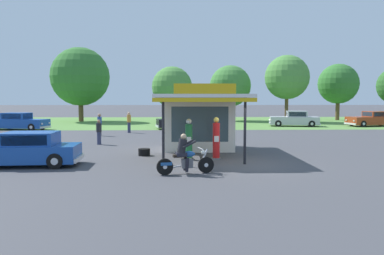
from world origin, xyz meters
TOP-DOWN VIEW (x-y plane):
  - ground_plane at (0.00, 0.00)m, footprint 300.00×300.00m
  - grass_verge_strip at (0.00, 30.00)m, footprint 120.00×24.00m
  - service_station_kiosk at (-1.79, 4.53)m, footprint 4.53×7.37m
  - gas_pump_nearside at (-2.45, 1.09)m, footprint 0.44×0.44m
  - gas_pump_offside at (-1.14, 1.09)m, footprint 0.44×0.44m
  - motorcycle_with_rider at (-2.69, -2.30)m, footprint 2.25×0.79m
  - featured_classic_sedan at (-9.64, -0.29)m, footprint 5.02×2.12m
  - parked_car_back_row_left at (-17.88, 18.89)m, footprint 5.58×2.87m
  - parked_car_back_row_centre_right at (9.21, 22.55)m, footprint 5.38×2.80m
  - parked_car_back_row_far_right at (-2.69, 19.55)m, footprint 5.25×2.77m
  - parked_car_back_row_right at (17.55, 22.47)m, footprint 5.68×3.00m
  - bystander_admiring_sedan at (-7.21, 15.49)m, footprint 0.34×0.34m
  - bystander_leaning_by_kiosk at (-8.02, 7.27)m, footprint 0.34×0.34m
  - bystander_chatting_near_pumps at (-9.16, 12.89)m, footprint 0.34×0.34m
  - tree_oak_distant_spare at (-15.39, 31.65)m, footprint 7.32×7.32m
  - tree_oak_left at (18.45, 33.55)m, footprint 5.35×5.35m
  - tree_oak_far_right at (10.43, 29.87)m, footprint 5.47×5.47m
  - tree_oak_centre at (3.70, 32.37)m, footprint 5.36×5.36m
  - tree_oak_right at (-3.66, 29.56)m, footprint 4.94×5.01m
  - spare_tire_stack at (-4.71, 2.51)m, footprint 0.60×0.60m

SIDE VIEW (x-z plane):
  - ground_plane at x=0.00m, z-range 0.00..0.00m
  - grass_verge_strip at x=0.00m, z-range 0.00..0.01m
  - spare_tire_stack at x=-4.71m, z-range 0.00..0.36m
  - motorcycle_with_rider at x=-2.69m, z-range -0.14..1.44m
  - featured_classic_sedan at x=-9.64m, z-range -0.05..1.42m
  - parked_car_back_row_far_right at x=-2.69m, z-range -0.07..1.45m
  - parked_car_back_row_right at x=17.55m, z-range -0.07..1.49m
  - parked_car_back_row_centre_right at x=9.21m, z-range -0.08..1.53m
  - parked_car_back_row_left at x=-17.88m, z-range -0.07..1.52m
  - bystander_leaning_by_kiosk at x=-8.02m, z-range 0.04..1.62m
  - gas_pump_nearside at x=-2.45m, z-range -0.08..1.89m
  - bystander_chatting_near_pumps at x=-9.16m, z-range 0.05..1.79m
  - gas_pump_offside at x=-1.14m, z-range -0.08..1.96m
  - bystander_admiring_sedan at x=-7.21m, z-range 0.06..1.83m
  - service_station_kiosk at x=-1.79m, z-range 0.05..3.62m
  - tree_oak_right at x=-3.66m, z-range 0.80..7.63m
  - tree_oak_centre at x=3.70m, z-range 0.92..8.14m
  - tree_oak_left at x=18.45m, z-range 1.09..8.65m
  - tree_oak_distant_spare at x=-15.39m, z-range 0.81..10.13m
  - tree_oak_far_right at x=10.43m, z-range 1.39..9.68m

